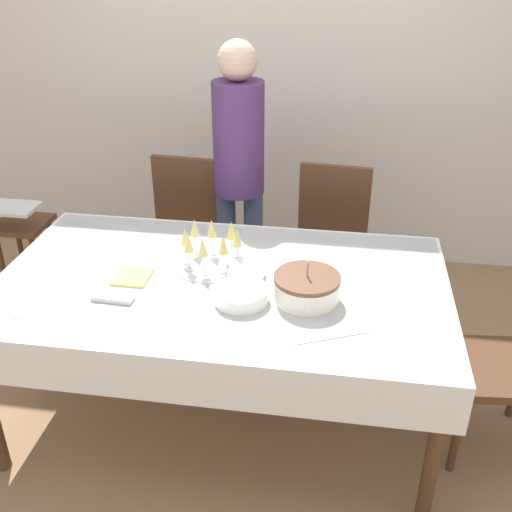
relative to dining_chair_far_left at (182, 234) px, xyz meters
The scene contains 14 objects.
ground_plane 1.10m from the dining_chair_far_left, 64.26° to the right, with size 12.00×12.00×0.00m, color #93704C.
wall_back 1.29m from the dining_chair_far_left, 64.36° to the left, with size 8.00×0.05×2.70m.
dining_table 0.98m from the dining_chair_far_left, 64.26° to the right, with size 1.94×1.11×0.75m.
dining_chair_far_left is the anchor object (origin of this frame).
dining_chair_far_right 0.86m from the dining_chair_far_left, ahead, with size 0.45×0.45×0.94m.
birthday_cake 1.29m from the dining_chair_far_left, 50.66° to the right, with size 0.27×0.27×0.18m.
champagne_tray 0.88m from the dining_chair_far_left, 65.10° to the right, with size 0.35×0.35×0.18m.
plate_stack_main 1.19m from the dining_chair_far_left, 62.38° to the right, with size 0.22×0.22×0.06m.
plate_stack_dessert 1.00m from the dining_chair_far_left, 57.70° to the right, with size 0.17×0.17×0.05m.
cake_knife 1.54m from the dining_chair_far_left, 53.31° to the right, with size 0.28×0.14×0.00m.
fork_pile 1.12m from the dining_chair_far_left, 88.97° to the right, with size 0.17×0.07×0.02m.
napkin_pile 0.95m from the dining_chair_far_left, 87.62° to the right, with size 0.15×0.15×0.01m.
person_standing 0.56m from the dining_chair_far_left, 10.96° to the left, with size 0.28×0.28×1.60m.
high_chair 0.96m from the dining_chair_far_left, behind, with size 0.33×0.35×0.71m.
Camera 1 is at (0.49, -2.16, 2.07)m, focal length 42.00 mm.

